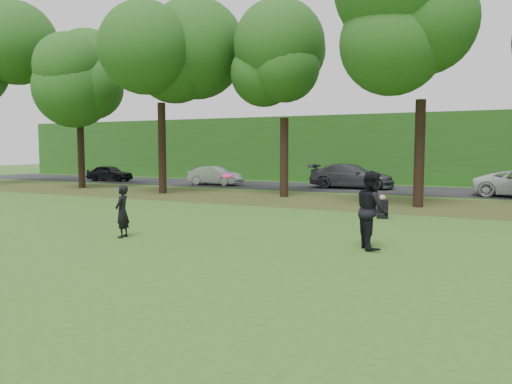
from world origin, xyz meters
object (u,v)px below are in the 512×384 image
player_left (122,211)px  player_right (372,210)px  frisbee (227,176)px  seated_person (382,209)px

player_left → player_right: size_ratio=0.75×
player_left → frisbee: bearing=82.0°
frisbee → player_left: bearing=-171.3°
player_left → frisbee: frisbee is taller
player_left → seated_person: (5.75, 7.53, -0.44)m
player_left → seated_person: bearing=125.9°
player_left → seated_person: 9.49m
frisbee → seated_person: (2.58, 7.04, -1.51)m
frisbee → player_right: bearing=16.6°
frisbee → seated_person: frisbee is taller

